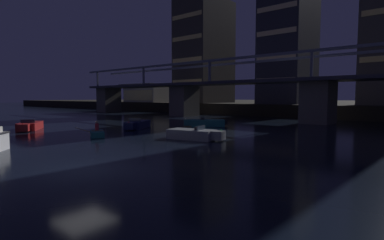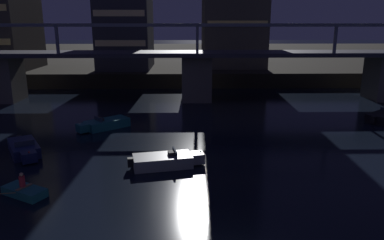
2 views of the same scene
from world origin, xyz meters
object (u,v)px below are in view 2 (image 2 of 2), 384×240
at_px(river_bridge, 196,67).
at_px(speedboat_near_center, 166,161).
at_px(speedboat_near_right, 24,149).
at_px(speedboat_mid_right, 105,124).
at_px(dinghy_with_paddler, 24,191).
at_px(speedboat_far_left, 384,116).

relative_size(river_bridge, speedboat_near_center, 19.41).
xyz_separation_m(speedboat_near_right, speedboat_mid_right, (4.58, 6.75, 0.00)).
distance_m(speedboat_near_center, speedboat_near_right, 10.96).
xyz_separation_m(speedboat_near_center, dinghy_with_paddler, (-7.77, -4.18, -0.14)).
distance_m(river_bridge, speedboat_mid_right, 16.05).
xyz_separation_m(river_bridge, dinghy_with_paddler, (-10.58, -26.47, -3.89)).
distance_m(speedboat_near_right, dinghy_with_paddler, 7.44).
bearing_deg(dinghy_with_paddler, speedboat_far_left, 28.71).
bearing_deg(dinghy_with_paddler, river_bridge, 68.22).
height_order(speedboat_near_right, speedboat_far_left, same).
relative_size(speedboat_near_right, speedboat_mid_right, 1.06).
relative_size(river_bridge, speedboat_far_left, 21.94).
bearing_deg(speedboat_mid_right, speedboat_near_center, -57.34).
height_order(speedboat_mid_right, speedboat_far_left, same).
bearing_deg(dinghy_with_paddler, speedboat_near_right, 112.60).
height_order(river_bridge, speedboat_far_left, river_bridge).
relative_size(river_bridge, speedboat_near_right, 20.90).
bearing_deg(speedboat_near_right, speedboat_near_center, -14.19).
bearing_deg(river_bridge, speedboat_far_left, -29.98).
height_order(river_bridge, speedboat_near_right, river_bridge).
relative_size(speedboat_near_right, speedboat_far_left, 1.05).
bearing_deg(speedboat_far_left, speedboat_near_center, -151.12).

